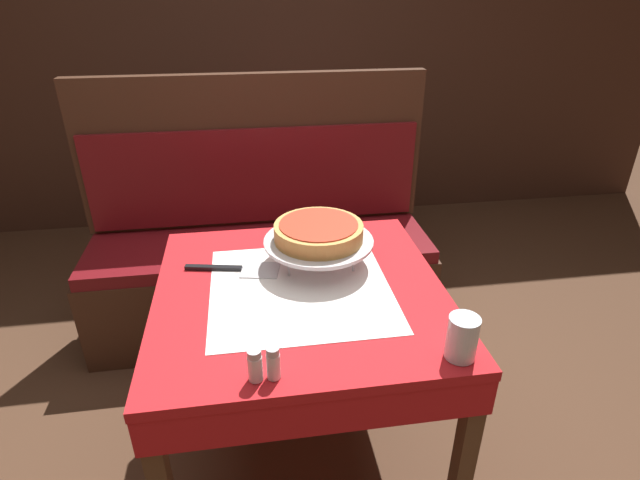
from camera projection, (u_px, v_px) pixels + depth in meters
The scene contains 12 objects.
ground_plane at pixel (304, 457), 1.87m from camera, with size 14.00×14.00×0.00m, color #472D1E.
dining_table_front at pixel (301, 313), 1.56m from camera, with size 0.87×0.87×0.75m.
dining_table_rear at pixel (303, 150), 3.06m from camera, with size 0.76×0.76×0.76m.
booth_bench at pixel (262, 261), 2.47m from camera, with size 1.63×0.50×1.22m.
back_wall_panel at pixel (260, 47), 3.26m from camera, with size 6.00×0.04×2.40m, color #3D2319.
pizza_pan_stand at pixel (319, 242), 1.61m from camera, with size 0.35×0.35×0.09m.
deep_dish_pizza at pixel (319, 232), 1.59m from camera, with size 0.29×0.29×0.06m.
pizza_server at pixel (238, 269), 1.61m from camera, with size 0.31×0.12×0.01m.
water_glass_near at pixel (462, 338), 1.22m from camera, with size 0.08×0.08×0.12m.
salt_shaker at pixel (255, 365), 1.15m from camera, with size 0.04×0.04×0.08m.
pepper_shaker at pixel (273, 363), 1.16m from camera, with size 0.03×0.03×0.09m.
condiment_caddy at pixel (288, 127), 2.97m from camera, with size 0.11×0.11×0.16m.
Camera 1 is at (-0.13, -1.27, 1.58)m, focal length 28.00 mm.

